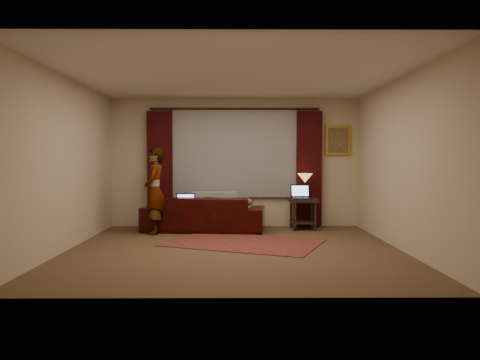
# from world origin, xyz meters

# --- Properties ---
(floor) EXTENTS (5.00, 5.00, 0.01)m
(floor) POSITION_xyz_m (0.00, 0.00, -0.01)
(floor) COLOR brown
(floor) RESTS_ON ground
(ceiling) EXTENTS (5.00, 5.00, 0.02)m
(ceiling) POSITION_xyz_m (0.00, 0.00, 2.60)
(ceiling) COLOR silver
(ceiling) RESTS_ON ground
(wall_back) EXTENTS (5.00, 0.02, 2.60)m
(wall_back) POSITION_xyz_m (0.00, 2.50, 1.30)
(wall_back) COLOR beige
(wall_back) RESTS_ON ground
(wall_front) EXTENTS (5.00, 0.02, 2.60)m
(wall_front) POSITION_xyz_m (0.00, -2.50, 1.30)
(wall_front) COLOR beige
(wall_front) RESTS_ON ground
(wall_left) EXTENTS (0.02, 5.00, 2.60)m
(wall_left) POSITION_xyz_m (-2.50, 0.00, 1.30)
(wall_left) COLOR beige
(wall_left) RESTS_ON ground
(wall_right) EXTENTS (0.02, 5.00, 2.60)m
(wall_right) POSITION_xyz_m (2.50, 0.00, 1.30)
(wall_right) COLOR beige
(wall_right) RESTS_ON ground
(sheer_curtain) EXTENTS (2.50, 0.05, 1.80)m
(sheer_curtain) POSITION_xyz_m (0.00, 2.44, 1.50)
(sheer_curtain) COLOR gray
(sheer_curtain) RESTS_ON wall_back
(drape_left) EXTENTS (0.50, 0.14, 2.30)m
(drape_left) POSITION_xyz_m (-1.50, 2.39, 1.18)
(drape_left) COLOR black
(drape_left) RESTS_ON floor
(drape_right) EXTENTS (0.50, 0.14, 2.30)m
(drape_right) POSITION_xyz_m (1.50, 2.39, 1.18)
(drape_right) COLOR black
(drape_right) RESTS_ON floor
(curtain_rod) EXTENTS (0.04, 0.04, 3.40)m
(curtain_rod) POSITION_xyz_m (0.00, 2.39, 2.38)
(curtain_rod) COLOR black
(curtain_rod) RESTS_ON wall_back
(picture_frame) EXTENTS (0.50, 0.04, 0.60)m
(picture_frame) POSITION_xyz_m (2.10, 2.47, 1.75)
(picture_frame) COLOR gold
(picture_frame) RESTS_ON wall_back
(sofa) EXTENTS (2.38, 1.23, 0.92)m
(sofa) POSITION_xyz_m (-0.58, 1.85, 0.46)
(sofa) COLOR black
(sofa) RESTS_ON floor
(throw_blanket) EXTENTS (0.90, 0.43, 0.10)m
(throw_blanket) POSITION_xyz_m (-0.39, 2.10, 0.93)
(throw_blanket) COLOR #9D9C97
(throw_blanket) RESTS_ON sofa
(clothing_pile) EXTENTS (0.49, 0.39, 0.20)m
(clothing_pile) POSITION_xyz_m (0.11, 1.67, 0.56)
(clothing_pile) COLOR #7F4853
(clothing_pile) RESTS_ON sofa
(laptop_sofa) EXTENTS (0.42, 0.45, 0.26)m
(laptop_sofa) POSITION_xyz_m (-0.90, 1.71, 0.59)
(laptop_sofa) COLOR black
(laptop_sofa) RESTS_ON sofa
(area_rug) EXTENTS (2.81, 2.39, 0.01)m
(area_rug) POSITION_xyz_m (0.16, 0.54, 0.01)
(area_rug) COLOR brown
(area_rug) RESTS_ON floor
(end_table) EXTENTS (0.54, 0.54, 0.61)m
(end_table) POSITION_xyz_m (1.33, 2.03, 0.30)
(end_table) COLOR black
(end_table) RESTS_ON floor
(tiffany_lamp) EXTENTS (0.35, 0.35, 0.48)m
(tiffany_lamp) POSITION_xyz_m (1.38, 2.10, 0.85)
(tiffany_lamp) COLOR olive
(tiffany_lamp) RESTS_ON end_table
(laptop_table) EXTENTS (0.40, 0.43, 0.27)m
(laptop_table) POSITION_xyz_m (1.29, 1.92, 0.74)
(laptop_table) COLOR black
(laptop_table) RESTS_ON end_table
(person) EXTENTS (0.47, 0.47, 1.58)m
(person) POSITION_xyz_m (-1.45, 1.50, 0.79)
(person) COLOR #9D9C97
(person) RESTS_ON floor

